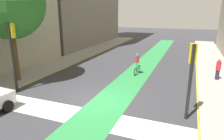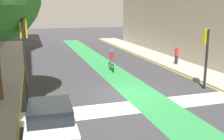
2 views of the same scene
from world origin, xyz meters
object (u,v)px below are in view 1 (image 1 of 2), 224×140
Objects in this scene: traffic_signal_near_right at (192,67)px; pedestrian_sidewalk_right_a at (218,69)px; traffic_signal_near_left at (12,45)px; cyclist_in_lane at (137,63)px; street_tree_near at (8,3)px.

traffic_signal_near_right is 7.38m from pedestrian_sidewalk_right_a.
traffic_signal_near_right is 0.83× the size of traffic_signal_near_left.
cyclist_in_lane is 1.13× the size of pedestrian_sidewalk_right_a.
traffic_signal_near_right is 10.91m from traffic_signal_near_left.
traffic_signal_near_left is 0.55× the size of street_tree_near.
pedestrian_sidewalk_right_a is at bearing 73.58° from traffic_signal_near_right.
traffic_signal_near_right is 0.46× the size of street_tree_near.
traffic_signal_near_left is 15.00m from pedestrian_sidewalk_right_a.
pedestrian_sidewalk_right_a is (2.03, 6.88, -1.72)m from traffic_signal_near_right.
cyclist_in_lane is at bearing 33.26° from street_tree_near.
traffic_signal_near_left is at bearing -177.89° from traffic_signal_near_right.
traffic_signal_near_left is at bearing -150.60° from pedestrian_sidewalk_right_a.
traffic_signal_near_right is 2.34× the size of pedestrian_sidewalk_right_a.
traffic_signal_near_left is 2.80× the size of pedestrian_sidewalk_right_a.
traffic_signal_near_left reaches higher than cyclist_in_lane.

